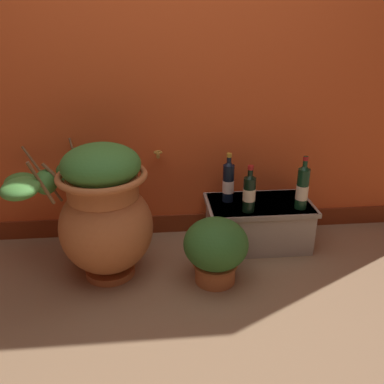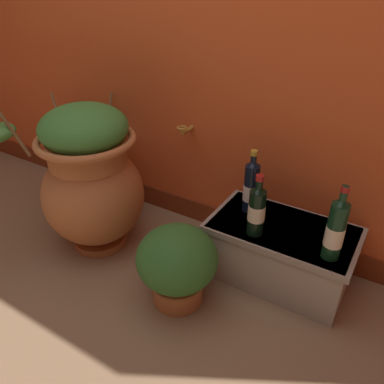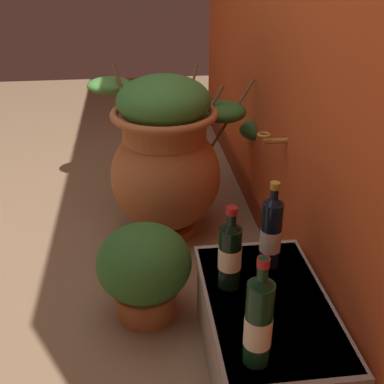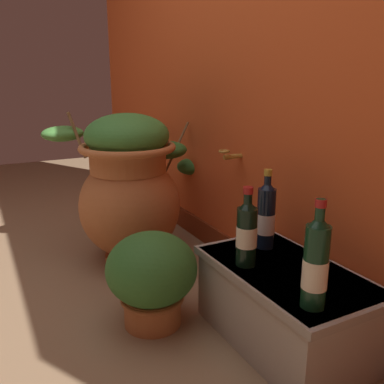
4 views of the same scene
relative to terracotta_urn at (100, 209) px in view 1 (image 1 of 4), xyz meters
The scene contains 8 objects.
ground_plane 0.85m from the terracotta_urn, 57.64° to the right, with size 7.00×7.00×0.00m, color #896B4C.
back_wall 1.12m from the terracotta_urn, 55.13° to the left, with size 4.40×0.33×2.60m.
terracotta_urn is the anchor object (origin of this frame).
stone_ledge 1.04m from the terracotta_urn, 14.10° to the left, with size 0.69×0.40×0.30m.
wine_bottle_left 1.23m from the terracotta_urn, ahead, with size 0.08×0.08×0.34m.
wine_bottle_middle 0.89m from the terracotta_urn, ahead, with size 0.08×0.08×0.30m.
wine_bottle_right 0.84m from the terracotta_urn, 20.90° to the left, with size 0.07×0.07×0.32m.
potted_shrub 0.69m from the terracotta_urn, 12.75° to the right, with size 0.37×0.36×0.39m.
Camera 1 is at (-0.08, -1.50, 1.43)m, focal length 38.71 mm.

